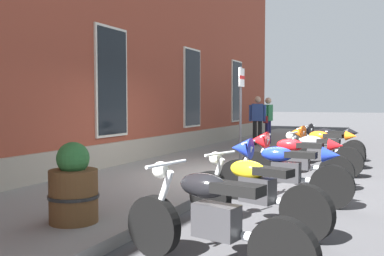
{
  "coord_description": "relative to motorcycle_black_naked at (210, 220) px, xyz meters",
  "views": [
    {
      "loc": [
        -8.37,
        -2.74,
        1.62
      ],
      "look_at": [
        -1.15,
        0.56,
        1.16
      ],
      "focal_mm": 40.86,
      "sensor_mm": 36.0,
      "label": 1
    }
  ],
  "objects": [
    {
      "name": "motorcycle_blue_sport",
      "position": [
        3.1,
        0.09,
        0.07
      ],
      "size": [
        0.62,
        2.19,
        1.05
      ],
      "color": "black",
      "rests_on": "ground_plane"
    },
    {
      "name": "sidewalk",
      "position": [
        4.56,
        2.76,
        -0.42
      ],
      "size": [
        32.68,
        3.14,
        0.15
      ],
      "primitive_type": "cube",
      "color": "slate",
      "rests_on": "ground_plane"
    },
    {
      "name": "motorcycle_black_naked",
      "position": [
        0.0,
        0.0,
        0.0
      ],
      "size": [
        0.69,
        2.1,
        1.01
      ],
      "color": "black",
      "rests_on": "ground_plane"
    },
    {
      "name": "barrel_planter",
      "position": [
        0.38,
        1.96,
        0.08
      ],
      "size": [
        0.62,
        0.62,
        0.99
      ],
      "color": "brown",
      "rests_on": "sidewalk"
    },
    {
      "name": "pedestrian_blue_top",
      "position": [
        10.84,
        2.65,
        0.61
      ],
      "size": [
        0.32,
        0.65,
        1.69
      ],
      "color": "black",
      "rests_on": "sidewalk"
    },
    {
      "name": "ground_plane",
      "position": [
        4.56,
        1.19,
        -0.5
      ],
      "size": [
        140.0,
        140.0,
        0.0
      ],
      "primitive_type": "plane",
      "color": "#38383A"
    },
    {
      "name": "pedestrian_striped_shirt",
      "position": [
        11.58,
        2.48,
        0.59
      ],
      "size": [
        0.66,
        0.25,
        1.65
      ],
      "color": "#1E1E4C",
      "rests_on": "sidewalk"
    },
    {
      "name": "parking_sign",
      "position": [
        6.13,
        1.72,
        1.16
      ],
      "size": [
        0.36,
        0.07,
        2.32
      ],
      "color": "#4C4C51",
      "rests_on": "sidewalk"
    },
    {
      "name": "motorcycle_grey_naked",
      "position": [
        6.17,
        -0.01,
        -0.01
      ],
      "size": [
        0.62,
        2.05,
        0.95
      ],
      "color": "black",
      "rests_on": "ground_plane"
    },
    {
      "name": "motorcycle_orange_sport",
      "position": [
        7.68,
        0.1,
        0.07
      ],
      "size": [
        0.74,
        2.12,
        1.03
      ],
      "color": "black",
      "rests_on": "ground_plane"
    },
    {
      "name": "motorcycle_red_sport",
      "position": [
        4.62,
        0.2,
        0.08
      ],
      "size": [
        0.62,
        2.19,
        1.05
      ],
      "color": "black",
      "rests_on": "ground_plane"
    },
    {
      "name": "motorcycle_black_sport",
      "position": [
        9.18,
        0.16,
        0.06
      ],
      "size": [
        0.81,
        2.05,
        1.02
      ],
      "color": "black",
      "rests_on": "ground_plane"
    },
    {
      "name": "motorcycle_yellow_naked",
      "position": [
        1.52,
        0.03,
        -0.01
      ],
      "size": [
        0.86,
        2.08,
        0.95
      ],
      "color": "black",
      "rests_on": "ground_plane"
    }
  ]
}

